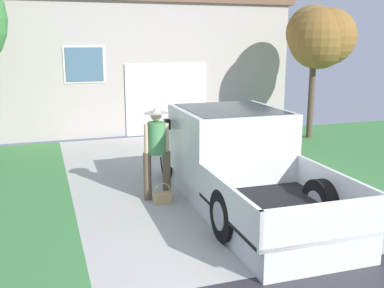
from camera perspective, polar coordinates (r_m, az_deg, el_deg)
The scene contains 6 objects.
pickup_truck at distance 8.63m, azimuth 5.10°, elevation -1.88°, with size 2.08×5.40×1.71m.
person_with_hat at distance 8.46m, azimuth -4.50°, elevation -0.36°, with size 0.52×0.47×1.78m.
handbag at distance 8.46m, azimuth -3.73°, elevation -6.71°, with size 0.32×0.18×0.39m.
house_with_garage at distance 17.06m, azimuth -7.52°, elevation 11.02°, with size 10.07×5.70×4.81m.
front_yard_tree at distance 14.24m, azimuth 15.88°, elevation 12.95°, with size 1.98×2.18×4.02m.
wheeled_trash_bin at distance 14.50m, azimuth 7.65°, elevation 3.27°, with size 0.60×0.72×1.03m.
Camera 1 is at (-3.02, -4.71, 2.95)m, focal length 42.13 mm.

